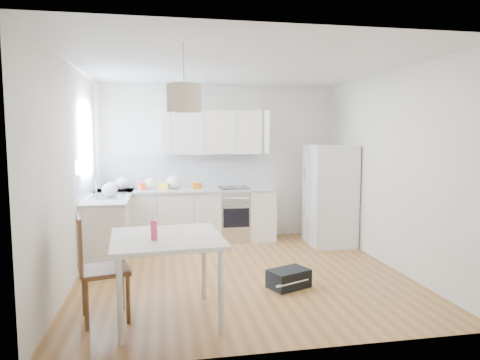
# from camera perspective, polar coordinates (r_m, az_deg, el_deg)

# --- Properties ---
(floor) EXTENTS (4.20, 4.20, 0.00)m
(floor) POSITION_cam_1_polar(r_m,az_deg,el_deg) (5.81, 0.11, -12.30)
(floor) COLOR brown
(floor) RESTS_ON ground
(ceiling) EXTENTS (4.20, 4.20, 0.00)m
(ceiling) POSITION_cam_1_polar(r_m,az_deg,el_deg) (5.59, 0.12, 15.00)
(ceiling) COLOR white
(ceiling) RESTS_ON wall_back
(wall_back) EXTENTS (4.20, 0.00, 4.20)m
(wall_back) POSITION_cam_1_polar(r_m,az_deg,el_deg) (7.61, -2.76, 2.41)
(wall_back) COLOR white
(wall_back) RESTS_ON floor
(wall_left) EXTENTS (0.00, 4.20, 4.20)m
(wall_left) POSITION_cam_1_polar(r_m,az_deg,el_deg) (5.56, -21.70, 0.66)
(wall_left) COLOR white
(wall_left) RESTS_ON floor
(wall_right) EXTENTS (0.00, 4.20, 4.20)m
(wall_right) POSITION_cam_1_polar(r_m,az_deg,el_deg) (6.27, 19.35, 1.31)
(wall_right) COLOR white
(wall_right) RESTS_ON floor
(window_glassblock) EXTENTS (0.02, 1.00, 1.00)m
(window_glassblock) POSITION_cam_1_polar(r_m,az_deg,el_deg) (6.67, -19.80, 5.00)
(window_glassblock) COLOR #BFE0F9
(window_glassblock) RESTS_ON wall_left
(cabinets_back) EXTENTS (3.00, 0.60, 0.88)m
(cabinets_back) POSITION_cam_1_polar(r_m,az_deg,el_deg) (7.37, -7.06, -4.88)
(cabinets_back) COLOR silver
(cabinets_back) RESTS_ON floor
(cabinets_left) EXTENTS (0.60, 1.80, 0.88)m
(cabinets_left) POSITION_cam_1_polar(r_m,az_deg,el_deg) (6.82, -16.94, -5.99)
(cabinets_left) COLOR silver
(cabinets_left) RESTS_ON floor
(counter_back) EXTENTS (3.02, 0.64, 0.04)m
(counter_back) POSITION_cam_1_polar(r_m,az_deg,el_deg) (7.30, -7.11, -1.33)
(counter_back) COLOR #ABAEB0
(counter_back) RESTS_ON cabinets_back
(counter_left) EXTENTS (0.64, 1.82, 0.04)m
(counter_left) POSITION_cam_1_polar(r_m,az_deg,el_deg) (6.74, -17.06, -2.16)
(counter_left) COLOR #ABAEB0
(counter_left) RESTS_ON cabinets_left
(backsplash_back) EXTENTS (3.00, 0.01, 0.58)m
(backsplash_back) POSITION_cam_1_polar(r_m,az_deg,el_deg) (7.56, -7.26, 1.28)
(backsplash_back) COLOR white
(backsplash_back) RESTS_ON wall_back
(backsplash_left) EXTENTS (0.01, 1.80, 0.58)m
(backsplash_left) POSITION_cam_1_polar(r_m,az_deg,el_deg) (6.74, -19.62, 0.41)
(backsplash_left) COLOR white
(backsplash_left) RESTS_ON wall_left
(upper_cabinets) EXTENTS (1.70, 0.32, 0.75)m
(upper_cabinets) POSITION_cam_1_polar(r_m,az_deg,el_deg) (7.42, -3.77, 6.37)
(upper_cabinets) COLOR silver
(upper_cabinets) RESTS_ON wall_back
(range_oven) EXTENTS (0.50, 0.61, 0.88)m
(range_oven) POSITION_cam_1_polar(r_m,az_deg,el_deg) (7.46, -0.89, -4.71)
(range_oven) COLOR silver
(range_oven) RESTS_ON floor
(sink) EXTENTS (0.50, 0.80, 0.16)m
(sink) POSITION_cam_1_polar(r_m,az_deg,el_deg) (6.69, -17.11, -2.09)
(sink) COLOR silver
(sink) RESTS_ON counter_left
(refrigerator) EXTENTS (0.84, 0.87, 1.67)m
(refrigerator) POSITION_cam_1_polar(r_m,az_deg,el_deg) (7.30, 11.98, -1.95)
(refrigerator) COLOR white
(refrigerator) RESTS_ON floor
(dining_table) EXTENTS (1.14, 1.14, 0.84)m
(dining_table) POSITION_cam_1_polar(r_m,az_deg,el_deg) (4.31, -9.73, -8.65)
(dining_table) COLOR beige
(dining_table) RESTS_ON floor
(dining_chair) EXTENTS (0.54, 0.54, 1.06)m
(dining_chair) POSITION_cam_1_polar(r_m,az_deg,el_deg) (4.49, -17.61, -11.05)
(dining_chair) COLOR #4D2E17
(dining_chair) RESTS_ON floor
(drink_bottle) EXTENTS (0.08, 0.08, 0.23)m
(drink_bottle) POSITION_cam_1_polar(r_m,az_deg,el_deg) (4.15, -11.37, -6.31)
(drink_bottle) COLOR #DA3C72
(drink_bottle) RESTS_ON dining_table
(gym_bag) EXTENTS (0.56, 0.47, 0.22)m
(gym_bag) POSITION_cam_1_polar(r_m,az_deg,el_deg) (5.31, 6.51, -12.91)
(gym_bag) COLOR black
(gym_bag) RESTS_ON floor
(pendant_lamp) EXTENTS (0.37, 0.37, 0.26)m
(pendant_lamp) POSITION_cam_1_polar(r_m,az_deg,el_deg) (4.21, -7.45, 10.78)
(pendant_lamp) COLOR beige
(pendant_lamp) RESTS_ON ceiling
(grocery_bag_a) EXTENTS (0.24, 0.20, 0.22)m
(grocery_bag_a) POSITION_cam_1_polar(r_m,az_deg,el_deg) (7.33, -15.44, -0.46)
(grocery_bag_a) COLOR white
(grocery_bag_a) RESTS_ON counter_back
(grocery_bag_b) EXTENTS (0.21, 0.18, 0.19)m
(grocery_bag_b) POSITION_cam_1_polar(r_m,az_deg,el_deg) (7.33, -11.89, -0.48)
(grocery_bag_b) COLOR white
(grocery_bag_b) RESTS_ON counter_back
(grocery_bag_c) EXTENTS (0.26, 0.22, 0.24)m
(grocery_bag_c) POSITION_cam_1_polar(r_m,az_deg,el_deg) (7.30, -8.77, -0.27)
(grocery_bag_c) COLOR white
(grocery_bag_c) RESTS_ON counter_back
(grocery_bag_d) EXTENTS (0.20, 0.17, 0.18)m
(grocery_bag_d) POSITION_cam_1_polar(r_m,az_deg,el_deg) (6.96, -16.80, -0.99)
(grocery_bag_d) COLOR white
(grocery_bag_d) RESTS_ON counter_back
(grocery_bag_e) EXTENTS (0.22, 0.19, 0.20)m
(grocery_bag_e) POSITION_cam_1_polar(r_m,az_deg,el_deg) (6.58, -17.01, -1.30)
(grocery_bag_e) COLOR white
(grocery_bag_e) RESTS_ON counter_left
(snack_orange) EXTENTS (0.18, 0.14, 0.10)m
(snack_orange) POSITION_cam_1_polar(r_m,az_deg,el_deg) (7.29, -5.87, -0.76)
(snack_orange) COLOR orange
(snack_orange) RESTS_ON counter_back
(snack_yellow) EXTENTS (0.18, 0.12, 0.11)m
(snack_yellow) POSITION_cam_1_polar(r_m,az_deg,el_deg) (7.21, -10.26, -0.86)
(snack_yellow) COLOR gold
(snack_yellow) RESTS_ON counter_back
(snack_red) EXTENTS (0.19, 0.18, 0.11)m
(snack_red) POSITION_cam_1_polar(r_m,az_deg,el_deg) (7.31, -12.70, -0.82)
(snack_red) COLOR red
(snack_red) RESTS_ON counter_back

